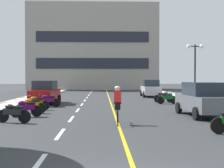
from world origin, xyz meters
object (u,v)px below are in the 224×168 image
parked_car_near (202,99)px  motorcycle_6 (48,100)px  parked_car_far (151,88)px  motorcycle_5 (37,103)px  motorcycle_7 (167,98)px  cyclist_rider (118,104)px  motorcycle_3 (26,108)px  parked_car_mid (45,92)px  motorcycle_8 (164,97)px  motorcycle_2 (13,113)px  motorcycle_4 (32,105)px  street_lamp_mid (195,59)px

parked_car_near → motorcycle_6: parked_car_near is taller
parked_car_far → motorcycle_5: 15.87m
parked_car_far → motorcycle_7: parked_car_far is taller
motorcycle_7 → cyclist_rider: bearing=-113.9°
motorcycle_3 → parked_car_mid: bearing=93.5°
motorcycle_7 → motorcycle_6: bearing=-165.7°
parked_car_near → parked_car_mid: size_ratio=1.01×
motorcycle_8 → motorcycle_5: bearing=-148.9°
motorcycle_6 → cyclist_rider: size_ratio=0.96×
motorcycle_2 → motorcycle_3: 2.06m
motorcycle_6 → motorcycle_8: same height
motorcycle_4 → motorcycle_5: size_ratio=1.00×
cyclist_rider → motorcycle_8: bearing=68.8°
parked_car_far → motorcycle_7: size_ratio=2.51×
motorcycle_5 → motorcycle_6: size_ratio=0.99×
motorcycle_2 → parked_car_far: bearing=63.1°
motorcycle_3 → street_lamp_mid: bearing=38.0°
parked_car_near → cyclist_rider: size_ratio=2.42×
motorcycle_2 → motorcycle_6: (0.28, 7.28, 0.00)m
parked_car_far → motorcycle_8: bearing=-90.4°
motorcycle_7 → motorcycle_2: bearing=-133.9°
street_lamp_mid → motorcycle_8: bearing=-174.2°
motorcycle_8 → cyclist_rider: (-4.47, -11.53, 0.41)m
street_lamp_mid → motorcycle_7: street_lamp_mid is taller
motorcycle_4 → cyclist_rider: 6.35m
parked_car_near → motorcycle_2: size_ratio=2.57×
motorcycle_8 → cyclist_rider: cyclist_rider is taller
street_lamp_mid → motorcycle_4: street_lamp_mid is taller
motorcycle_8 → parked_car_far: bearing=89.6°
motorcycle_6 → motorcycle_8: 9.70m
parked_car_mid → motorcycle_2: size_ratio=2.55×
cyclist_rider → motorcycle_6: bearing=120.0°
motorcycle_5 → motorcycle_8: size_ratio=1.00×
motorcycle_4 → motorcycle_8: (9.23, 7.36, 0.00)m
motorcycle_2 → motorcycle_3: (0.06, 2.06, 0.00)m
motorcycle_6 → motorcycle_7: (8.91, 2.28, 0.00)m
motorcycle_3 → cyclist_rider: cyclist_rider is taller
parked_car_mid → cyclist_rider: (5.17, -10.47, -0.03)m
parked_car_mid → motorcycle_4: 6.33m
parked_car_mid → street_lamp_mid: bearing=6.2°
parked_car_mid → motorcycle_8: parked_car_mid is taller
parked_car_far → cyclist_rider: (-4.52, -18.70, -0.03)m
parked_car_far → motorcycle_8: (-0.05, -7.17, -0.44)m
motorcycle_5 → motorcycle_3: bearing=-87.2°
parked_car_far → motorcycle_5: (-9.37, -12.80, -0.44)m
parked_car_near → motorcycle_4: parked_car_near is taller
motorcycle_5 → motorcycle_6: (0.38, 1.85, 0.00)m
motorcycle_4 → motorcycle_5: (-0.09, 1.73, 0.00)m
parked_car_mid → motorcycle_5: (0.32, -4.57, -0.44)m
motorcycle_4 → motorcycle_8: bearing=38.5°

